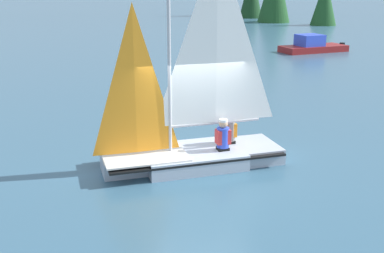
% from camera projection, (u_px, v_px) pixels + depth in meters
% --- Properties ---
extents(ground_plane, '(260.00, 260.00, 0.00)m').
position_uv_depth(ground_plane, '(192.00, 164.00, 11.89)').
color(ground_plane, '#38607A').
extents(sailboat_main, '(2.85, 4.61, 5.39)m').
position_uv_depth(sailboat_main, '(193.00, 135.00, 11.67)').
color(sailboat_main, '#B2BCCC').
rests_on(sailboat_main, ground_plane).
extents(sailor_helm, '(0.38, 0.40, 1.16)m').
position_uv_depth(sailor_helm, '(223.00, 140.00, 11.70)').
color(sailor_helm, black).
rests_on(sailor_helm, ground_plane).
extents(sailor_crew, '(0.38, 0.40, 1.16)m').
position_uv_depth(sailor_crew, '(229.00, 134.00, 12.21)').
color(sailor_crew, black).
rests_on(sailor_crew, ground_plane).
extents(motorboat_distant, '(2.51, 4.60, 1.09)m').
position_uv_depth(motorboat_distant, '(312.00, 46.00, 30.37)').
color(motorboat_distant, maroon).
rests_on(motorboat_distant, ground_plane).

